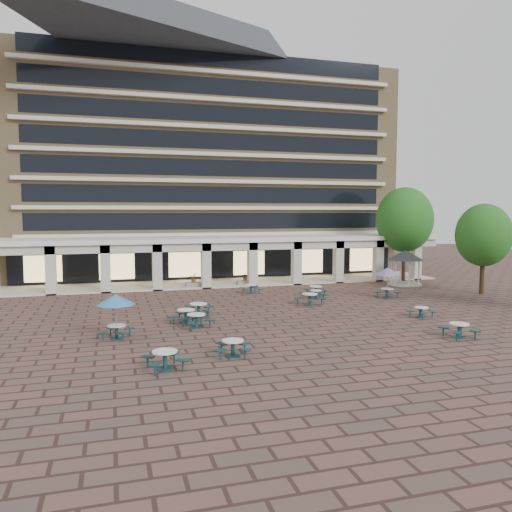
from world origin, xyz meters
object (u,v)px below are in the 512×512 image
object	(u,v)px
picnic_table_1	(165,358)
planter_right	(245,281)
picnic_table_0	(233,347)
picnic_table_2	(459,329)
gazebo	(405,259)
planter_left	(194,281)

from	to	relation	value
picnic_table_1	planter_right	distance (m)	24.45
picnic_table_0	picnic_table_2	size ratio (longest dim) A/B	1.13
picnic_table_0	picnic_table_1	size ratio (longest dim) A/B	0.97
picnic_table_0	planter_right	size ratio (longest dim) A/B	1.32
picnic_table_0	planter_right	bearing A→B (deg)	88.27
gazebo	picnic_table_1	bearing A→B (deg)	-141.35
picnic_table_0	picnic_table_1	xyz separation A→B (m)	(-3.22, -1.12, 0.03)
picnic_table_1	gazebo	xyz separation A→B (m)	(23.77, 19.01, 1.89)
planter_right	picnic_table_0	bearing A→B (deg)	-106.34
picnic_table_0	picnic_table_2	bearing A→B (deg)	14.66
picnic_table_2	planter_left	size ratio (longest dim) A/B	1.16
picnic_table_1	picnic_table_2	bearing A→B (deg)	-6.66
picnic_table_0	planter_left	xyz separation A→B (m)	(1.60, 21.41, 0.13)
picnic_table_2	planter_left	bearing A→B (deg)	117.86
picnic_table_0	picnic_table_2	xyz separation A→B (m)	(12.37, 0.01, 0.00)
picnic_table_1	gazebo	size ratio (longest dim) A/B	0.60
picnic_table_0	picnic_table_2	distance (m)	12.37
picnic_table_1	planter_right	size ratio (longest dim) A/B	1.36
picnic_table_0	planter_left	bearing A→B (deg)	100.33
planter_left	planter_right	xyz separation A→B (m)	(4.68, 0.00, -0.13)
planter_right	picnic_table_2	bearing A→B (deg)	-74.10
picnic_table_1	gazebo	world-z (taller)	gazebo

